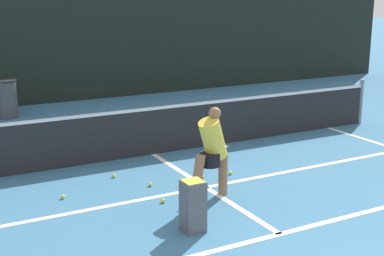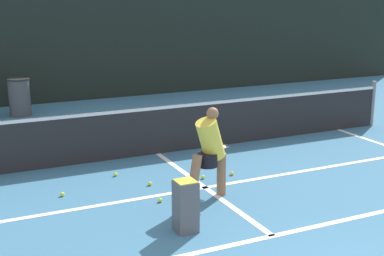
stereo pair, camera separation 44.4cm
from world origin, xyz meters
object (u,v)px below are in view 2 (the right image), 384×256
Objects in this scene: trash_bin at (19,97)px; player_practicing at (209,151)px; parked_car at (114,61)px; ball_hopper at (186,205)px.

player_practicing is at bearing -75.96° from trash_bin.
player_practicing is at bearing -100.67° from parked_car.
ball_hopper is at bearing -152.53° from player_practicing.
player_practicing is 0.35× the size of parked_car.
trash_bin reaches higher than ball_hopper.
parked_car is (3.19, 13.56, 0.23)m from ball_hopper.
ball_hopper is 13.93m from parked_car.
parked_car is (4.19, 5.45, 0.12)m from trash_bin.
ball_hopper is 0.73× the size of trash_bin.
trash_bin is (-1.00, 8.11, 0.12)m from ball_hopper.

